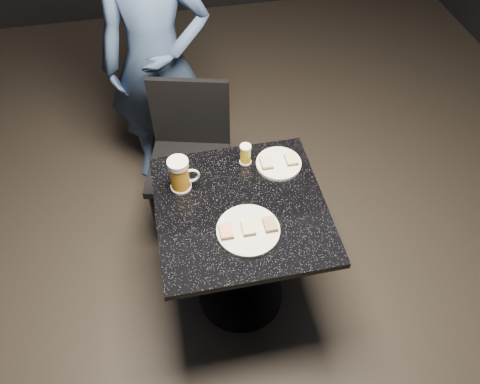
# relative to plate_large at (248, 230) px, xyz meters

# --- Properties ---
(floor) EXTENTS (6.00, 6.00, 0.00)m
(floor) POSITION_rel_plate_large_xyz_m (-0.00, 0.13, -0.76)
(floor) COLOR black
(floor) RESTS_ON ground
(plate_large) EXTENTS (0.25, 0.25, 0.01)m
(plate_large) POSITION_rel_plate_large_xyz_m (0.00, 0.00, 0.00)
(plate_large) COLOR silver
(plate_large) RESTS_ON table
(plate_small) EXTENTS (0.20, 0.20, 0.01)m
(plate_small) POSITION_rel_plate_large_xyz_m (0.21, 0.33, 0.00)
(plate_small) COLOR white
(plate_small) RESTS_ON table
(patron) EXTENTS (0.64, 0.47, 1.61)m
(patron) POSITION_rel_plate_large_xyz_m (-0.26, 1.13, 0.05)
(patron) COLOR navy
(patron) RESTS_ON floor
(table) EXTENTS (0.70, 0.70, 0.75)m
(table) POSITION_rel_plate_large_xyz_m (-0.00, 0.13, -0.25)
(table) COLOR black
(table) RESTS_ON floor
(beer_mug) EXTENTS (0.13, 0.09, 0.16)m
(beer_mug) POSITION_rel_plate_large_xyz_m (-0.23, 0.28, 0.07)
(beer_mug) COLOR silver
(beer_mug) RESTS_ON table
(beer_tumbler) EXTENTS (0.05, 0.05, 0.10)m
(beer_tumbler) POSITION_rel_plate_large_xyz_m (0.07, 0.37, 0.04)
(beer_tumbler) COLOR white
(beer_tumbler) RESTS_ON table
(chair) EXTENTS (0.50, 0.50, 0.88)m
(chair) POSITION_rel_plate_large_xyz_m (-0.16, 0.74, -0.26)
(chair) COLOR black
(chair) RESTS_ON floor
(canapes_on_plate_large) EXTENTS (0.23, 0.07, 0.02)m
(canapes_on_plate_large) POSITION_rel_plate_large_xyz_m (-0.00, 0.00, 0.02)
(canapes_on_plate_large) COLOR #4C3521
(canapes_on_plate_large) RESTS_ON plate_large
(canapes_on_plate_small) EXTENTS (0.16, 0.07, 0.02)m
(canapes_on_plate_small) POSITION_rel_plate_large_xyz_m (0.21, 0.33, 0.02)
(canapes_on_plate_small) COLOR #4C3521
(canapes_on_plate_small) RESTS_ON plate_small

